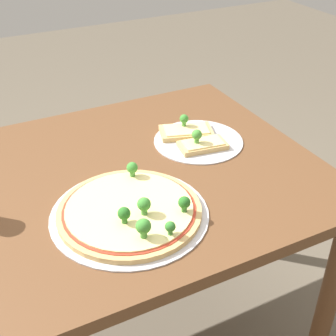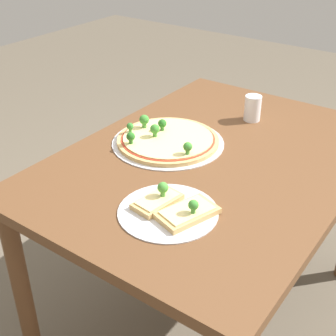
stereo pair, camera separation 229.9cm
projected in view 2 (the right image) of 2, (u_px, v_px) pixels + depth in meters
The scene contains 5 objects.
ground_plane at pixel (205, 314), 1.96m from camera, with size 8.00×8.00×0.00m, color brown.
dining_table at pixel (212, 180), 1.62m from camera, with size 1.25×0.90×0.76m.
pizza_tray_whole at pixel (167, 140), 1.65m from camera, with size 0.40×0.40×0.07m.
pizza_tray_slice at pixel (172, 208), 1.29m from camera, with size 0.28×0.28×0.07m.
drinking_cup at pixel (253, 108), 1.80m from camera, with size 0.06×0.06×0.10m, color white.
Camera 2 is at (-1.21, -0.68, 1.52)m, focal length 50.00 mm.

